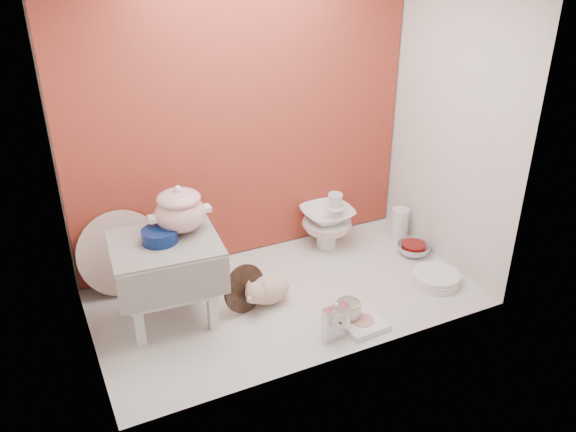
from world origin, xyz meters
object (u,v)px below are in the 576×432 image
Objects in this scene: gold_rim_teacup at (348,310)px; floral_platter at (122,253)px; dinner_plate_stack at (436,278)px; soup_tureen at (180,209)px; crystal_bowl at (413,249)px; mantel_clock at (336,321)px; plush_pig at (269,289)px; blue_white_vase at (180,257)px; porcelain_tower at (327,221)px; step_stool at (168,281)px.

floral_platter is at bearing 140.57° from gold_rim_teacup.
floral_platter is at bearing 156.14° from dinner_plate_stack.
soup_tureen is 1.31m from dinner_plate_stack.
crystal_bowl is at bearing 76.11° from dinner_plate_stack.
plush_pig is (-0.15, 0.36, -0.01)m from mantel_clock.
crystal_bowl is (1.24, -0.06, -0.48)m from soup_tureen.
porcelain_tower reaches higher than blue_white_vase.
plush_pig is at bearing 132.76° from gold_rim_teacup.
plush_pig is at bearing -5.29° from step_stool.
step_stool reaches higher than blue_white_vase.
porcelain_tower is at bearing 69.20° from gold_rim_teacup.
step_stool is 1.31m from dinner_plate_stack.
floral_platter is at bearing 137.78° from plush_pig.
crystal_bowl is at bearing 23.81° from mantel_clock.
soup_tureen is at bearing 177.32° from crystal_bowl.
mantel_clock is 0.69m from dinner_plate_stack.
soup_tureen reaches higher than gold_rim_teacup.
step_stool is 2.54× the size of mantel_clock.
step_stool is at bearing -67.57° from floral_platter.
porcelain_tower is at bearing 144.13° from crystal_bowl.
blue_white_vase reaches higher than mantel_clock.
gold_rim_teacup is 0.56m from dinner_plate_stack.
porcelain_tower is at bearing 56.73° from mantel_clock.
blue_white_vase is at bearing 165.80° from crystal_bowl.
blue_white_vase is at bearing 122.31° from plush_pig.
gold_rim_teacup reaches higher than crystal_bowl.
porcelain_tower is (1.09, -0.06, -0.04)m from floral_platter.
plush_pig is 0.62m from porcelain_tower.
plush_pig is at bearing -35.19° from floral_platter.
blue_white_vase reaches higher than crystal_bowl.
floral_platter is 1.09m from porcelain_tower.
plush_pig is 1.44× the size of crystal_bowl.
blue_white_vase is 1.44× the size of crystal_bowl.
floral_platter is 1.52m from crystal_bowl.
gold_rim_teacup is (0.85, -0.70, -0.14)m from floral_platter.
blue_white_vase is 0.82m from porcelain_tower.
step_stool is at bearing 179.86° from crystal_bowl.
step_stool is 1.75× the size of soup_tureen.
dinner_plate_stack is (1.13, -0.59, -0.10)m from blue_white_vase.
gold_rim_teacup is (0.62, -0.42, -0.45)m from soup_tureen.
plush_pig is at bearing 165.69° from dinner_plate_stack.
plush_pig is at bearing -145.10° from porcelain_tower.
blue_white_vase is 0.49m from plush_pig.
floral_platter is 1.32× the size of porcelain_tower.
mantel_clock is (0.74, -0.78, -0.11)m from floral_platter.
dinner_plate_stack is (0.82, -0.21, -0.05)m from plush_pig.
crystal_bowl is (1.47, -0.34, -0.17)m from floral_platter.
plush_pig reaches higher than gold_rim_teacup.
plush_pig is 0.85m from dinner_plate_stack.
mantel_clock is at bearing -166.94° from dinner_plate_stack.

